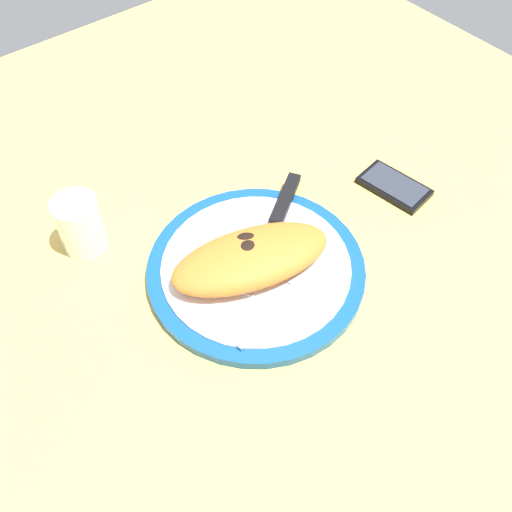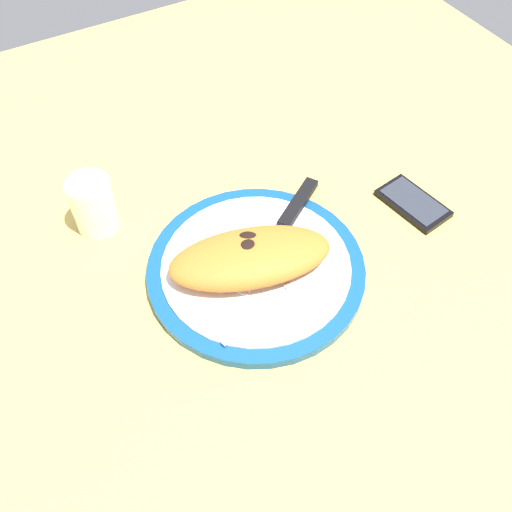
# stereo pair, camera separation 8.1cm
# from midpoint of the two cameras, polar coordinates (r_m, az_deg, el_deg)

# --- Properties ---
(ground_plane) EXTENTS (1.50, 1.50, 0.03)m
(ground_plane) POSITION_cam_midpoint_polar(r_m,az_deg,el_deg) (0.85, 2.72, -2.39)
(ground_plane) COLOR #DBB756
(plate) EXTENTS (0.31, 0.31, 0.02)m
(plate) POSITION_cam_midpoint_polar(r_m,az_deg,el_deg) (0.84, 2.78, -1.43)
(plate) COLOR navy
(plate) RESTS_ON ground_plane
(calzone) EXTENTS (0.25, 0.17, 0.05)m
(calzone) POSITION_cam_midpoint_polar(r_m,az_deg,el_deg) (0.81, 2.32, -0.34)
(calzone) COLOR orange
(calzone) RESTS_ON plate
(fork) EXTENTS (0.16, 0.05, 0.00)m
(fork) POSITION_cam_midpoint_polar(r_m,az_deg,el_deg) (0.79, 4.96, -4.64)
(fork) COLOR silver
(fork) RESTS_ON plate
(knife) EXTENTS (0.21, 0.15, 0.01)m
(knife) POSITION_cam_midpoint_polar(r_m,az_deg,el_deg) (0.89, 5.95, 3.72)
(knife) COLOR silver
(knife) RESTS_ON plate
(smartphone) EXTENTS (0.08, 0.12, 0.01)m
(smartphone) POSITION_cam_midpoint_polar(r_m,az_deg,el_deg) (0.97, 17.41, 4.79)
(smartphone) COLOR black
(smartphone) RESTS_ON ground_plane
(water_glass) EXTENTS (0.07, 0.07, 0.09)m
(water_glass) POSITION_cam_midpoint_polar(r_m,az_deg,el_deg) (0.90, -13.01, 4.49)
(water_glass) COLOR silver
(water_glass) RESTS_ON ground_plane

